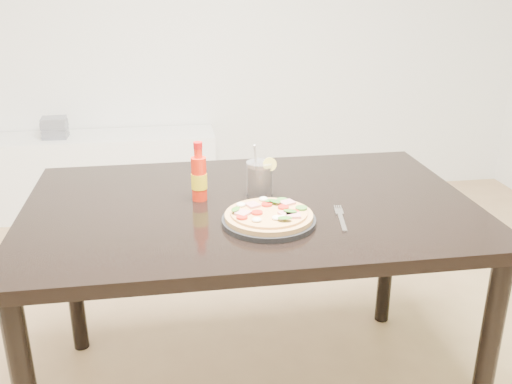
{
  "coord_description": "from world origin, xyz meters",
  "views": [
    {
      "loc": [
        -0.37,
        -1.42,
        1.42
      ],
      "look_at": [
        -0.13,
        0.11,
        0.83
      ],
      "focal_mm": 40.0,
      "sensor_mm": 36.0,
      "label": 1
    }
  ],
  "objects": [
    {
      "name": "plate",
      "position": [
        -0.1,
        0.06,
        0.76
      ],
      "size": [
        0.27,
        0.27,
        0.02
      ],
      "primitive_type": "cylinder",
      "color": "black",
      "rests_on": "dining_table"
    },
    {
      "name": "pizza",
      "position": [
        -0.1,
        0.06,
        0.78
      ],
      "size": [
        0.25,
        0.25,
        0.03
      ],
      "color": "tan",
      "rests_on": "plate"
    },
    {
      "name": "dining_table",
      "position": [
        -0.13,
        0.23,
        0.67
      ],
      "size": [
        1.4,
        0.9,
        0.75
      ],
      "color": "black",
      "rests_on": "ground"
    },
    {
      "name": "fork",
      "position": [
        0.11,
        0.06,
        0.75
      ],
      "size": [
        0.05,
        0.19,
        0.0
      ],
      "rotation": [
        0.0,
        0.0,
        -0.18
      ],
      "color": "silver",
      "rests_on": "dining_table"
    },
    {
      "name": "cd_stack",
      "position": [
        -1.05,
        2.05,
        0.56
      ],
      "size": [
        0.14,
        0.12,
        0.13
      ],
      "color": "slate",
      "rests_on": "media_console"
    },
    {
      "name": "media_console",
      "position": [
        -0.8,
        2.07,
        0.25
      ],
      "size": [
        1.4,
        0.34,
        0.5
      ],
      "primitive_type": "cube",
      "color": "white",
      "rests_on": "ground"
    },
    {
      "name": "cola_cup",
      "position": [
        -0.09,
        0.28,
        0.8
      ],
      "size": [
        0.09,
        0.09,
        0.18
      ],
      "rotation": [
        0.0,
        0.0,
        0.32
      ],
      "color": "black",
      "rests_on": "dining_table"
    },
    {
      "name": "hot_sauce_bottle",
      "position": [
        -0.29,
        0.27,
        0.83
      ],
      "size": [
        0.06,
        0.06,
        0.19
      ],
      "rotation": [
        0.0,
        0.0,
        -0.27
      ],
      "color": "red",
      "rests_on": "dining_table"
    }
  ]
}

